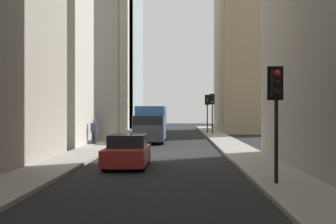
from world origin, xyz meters
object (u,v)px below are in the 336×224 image
Objects in this scene: sedan_red at (127,152)px; traffic_light_far_junction at (212,104)px; pedestrian at (94,130)px; traffic_light_midblock at (207,105)px; delivery_truck at (151,124)px; discarded_bottle at (108,144)px; traffic_light_foreground at (276,97)px.

traffic_light_far_junction is at bearing -11.59° from sedan_red.
traffic_light_midblock is at bearing -27.53° from pedestrian.
traffic_light_midblock is 0.99× the size of traffic_light_far_junction.
delivery_truck reaches higher than pedestrian.
delivery_truck is 1.56× the size of traffic_light_far_junction.
delivery_truck reaches higher than sedan_red.
discarded_bottle is at bearing 153.58° from traffic_light_far_junction.
pedestrian is (12.24, 3.79, 0.43)m from sedan_red.
traffic_light_far_junction is 2.37× the size of pedestrian.
traffic_light_far_junction is at bearing -31.76° from pedestrian.
traffic_light_far_junction reaches higher than pedestrian.
pedestrian is at bearing 17.20° from sedan_red.
traffic_light_midblock reaches higher than traffic_light_foreground.
sedan_red is 15.93× the size of discarded_bottle.
traffic_light_foreground reaches higher than sedan_red.
delivery_truck is at bearing -27.92° from discarded_bottle.
traffic_light_far_junction is (-2.10, -0.39, 0.02)m from traffic_light_midblock.
traffic_light_foreground is 18.36m from discarded_bottle.
delivery_truck is 1.50× the size of sedan_red.
traffic_light_midblock is at bearing -22.77° from discarded_bottle.
delivery_truck is 5.21m from pedestrian.
traffic_light_far_junction is at bearing -0.40° from traffic_light_foreground.
pedestrian is (-17.33, 9.03, -2.07)m from traffic_light_midblock.
sedan_red is 28.15m from traffic_light_far_junction.
traffic_light_midblock reaches higher than discarded_bottle.
traffic_light_midblock is (13.77, -5.24, 1.70)m from delivery_truck.
traffic_light_far_junction reaches higher than traffic_light_foreground.
traffic_light_far_junction is 18.68m from discarded_bottle.
discarded_bottle is (-1.30, -1.21, -0.84)m from pedestrian.
traffic_light_midblock is (34.95, 0.16, 0.26)m from traffic_light_foreground.
delivery_truck is at bearing 159.15° from traffic_light_midblock.
sedan_red is at bearing -180.00° from delivery_truck.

